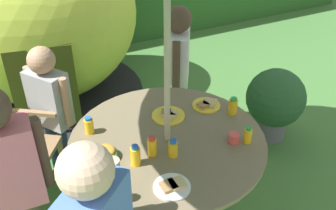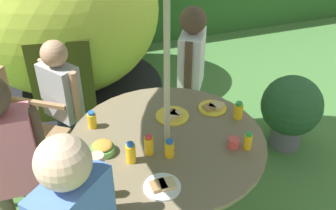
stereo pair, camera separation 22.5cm
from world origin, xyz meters
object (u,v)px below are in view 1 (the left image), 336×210
object	(u,v)px
potted_plant	(275,101)
juice_bottle_far_left	(248,135)
juice_bottle_near_right	(152,146)
juice_bottle_back_edge	(120,193)
juice_bottle_front_edge	(135,156)
cup_near	(234,138)
plate_center_back	(169,115)
juice_bottle_center_front	(89,126)
garden_table	(167,163)
plate_far_right	(172,186)
plate_mid_right	(207,105)
dome_tent	(35,17)
child_in_pink_shirt	(5,167)
snack_bowl	(105,153)
child_in_white_shirt	(178,59)
juice_bottle_mid_left	(233,106)
juice_bottle_near_left	(173,148)
wooden_chair	(0,147)
child_in_grey_shirt	(49,99)

from	to	relation	value
potted_plant	juice_bottle_far_left	world-z (taller)	juice_bottle_far_left
juice_bottle_near_right	juice_bottle_back_edge	size ratio (longest dim) A/B	1.14
juice_bottle_front_edge	cup_near	distance (m)	0.61
plate_center_back	juice_bottle_center_front	world-z (taller)	juice_bottle_center_front
garden_table	plate_far_right	bearing A→B (deg)	-112.20
plate_mid_right	juice_bottle_far_left	world-z (taller)	juice_bottle_far_left
juice_bottle_far_left	juice_bottle_center_front	world-z (taller)	juice_bottle_center_front
dome_tent	child_in_pink_shirt	distance (m)	2.10
potted_plant	plate_mid_right	bearing A→B (deg)	-163.71
garden_table	juice_bottle_front_edge	xyz separation A→B (m)	(-0.26, -0.13, 0.26)
garden_table	juice_bottle_center_front	bearing A→B (deg)	146.96
plate_far_right	juice_bottle_near_right	bearing A→B (deg)	87.44
snack_bowl	juice_bottle_near_right	xyz separation A→B (m)	(0.25, -0.10, 0.03)
dome_tent	juice_bottle_back_edge	world-z (taller)	dome_tent
child_in_white_shirt	juice_bottle_center_front	bearing A→B (deg)	-27.43
child_in_pink_shirt	juice_bottle_mid_left	size ratio (longest dim) A/B	10.98
potted_plant	juice_bottle_near_left	distance (m)	1.50
dome_tent	juice_bottle_back_edge	bearing A→B (deg)	-81.42
juice_bottle_front_edge	wooden_chair	bearing A→B (deg)	132.11
child_in_grey_shirt	cup_near	distance (m)	1.36
potted_plant	plate_far_right	distance (m)	1.70
snack_bowl	juice_bottle_near_right	size ratio (longest dim) A/B	1.07
child_in_pink_shirt	plate_mid_right	size ratio (longest dim) A/B	6.86
juice_bottle_back_edge	cup_near	bearing A→B (deg)	10.18
dome_tent	cup_near	world-z (taller)	dome_tent
garden_table	snack_bowl	bearing A→B (deg)	179.47
dome_tent	juice_bottle_front_edge	distance (m)	2.21
juice_bottle_mid_left	snack_bowl	bearing A→B (deg)	-176.79
snack_bowl	juice_bottle_back_edge	size ratio (longest dim) A/B	1.22
child_in_white_shirt	plate_far_right	world-z (taller)	child_in_white_shirt
juice_bottle_far_left	child_in_grey_shirt	bearing A→B (deg)	133.09
wooden_chair	child_in_grey_shirt	xyz separation A→B (m)	(0.40, 0.17, 0.18)
plate_far_right	juice_bottle_back_edge	bearing A→B (deg)	172.15
garden_table	child_in_white_shirt	bearing A→B (deg)	59.11
garden_table	plate_mid_right	distance (m)	0.50
child_in_white_shirt	child_in_grey_shirt	bearing A→B (deg)	-58.09
child_in_pink_shirt	plate_center_back	world-z (taller)	child_in_pink_shirt
plate_center_back	juice_bottle_center_front	distance (m)	0.53
wooden_chair	juice_bottle_near_left	size ratio (longest dim) A/B	8.17
juice_bottle_near_left	plate_mid_right	bearing A→B (deg)	39.20
child_in_grey_shirt	juice_bottle_near_left	distance (m)	1.10
child_in_pink_shirt	juice_bottle_near_left	world-z (taller)	child_in_pink_shirt
wooden_chair	plate_far_right	distance (m)	1.32
dome_tent	juice_bottle_mid_left	bearing A→B (deg)	-56.39
snack_bowl	juice_bottle_near_left	xyz separation A→B (m)	(0.36, -0.16, 0.02)
plate_mid_right	juice_bottle_center_front	distance (m)	0.82
juice_bottle_near_right	juice_bottle_front_edge	xyz separation A→B (m)	(-0.12, -0.03, 0.00)
child_in_grey_shirt	juice_bottle_back_edge	distance (m)	1.16
juice_bottle_front_edge	plate_far_right	bearing A→B (deg)	-67.80
dome_tent	child_in_white_shirt	size ratio (longest dim) A/B	1.84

